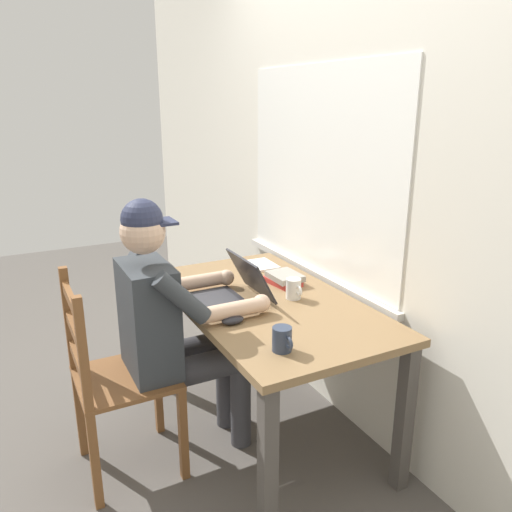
{
  "coord_description": "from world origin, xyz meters",
  "views": [
    {
      "loc": [
        1.97,
        -1.08,
        1.64
      ],
      "look_at": [
        -0.02,
        -0.05,
        0.95
      ],
      "focal_mm": 35.52,
      "sensor_mm": 36.0,
      "label": 1
    }
  ],
  "objects_px": {
    "desk": "(267,318)",
    "coffee_mug_dark": "(282,339)",
    "computer_mouse": "(233,320)",
    "seated_person": "(172,320)",
    "coffee_mug_white": "(294,289)",
    "wooden_chair": "(113,379)",
    "book_stack_main": "(284,279)",
    "laptop": "(232,291)"
  },
  "relations": [
    {
      "from": "wooden_chair",
      "to": "book_stack_main",
      "type": "bearing_deg",
      "value": 95.96
    },
    {
      "from": "book_stack_main",
      "to": "desk",
      "type": "bearing_deg",
      "value": -50.26
    },
    {
      "from": "computer_mouse",
      "to": "book_stack_main",
      "type": "distance_m",
      "value": 0.55
    },
    {
      "from": "desk",
      "to": "wooden_chair",
      "type": "xyz_separation_m",
      "value": [
        -0.06,
        -0.74,
        -0.16
      ]
    },
    {
      "from": "coffee_mug_white",
      "to": "laptop",
      "type": "bearing_deg",
      "value": -110.5
    },
    {
      "from": "desk",
      "to": "coffee_mug_dark",
      "type": "height_order",
      "value": "coffee_mug_dark"
    },
    {
      "from": "coffee_mug_dark",
      "to": "book_stack_main",
      "type": "height_order",
      "value": "coffee_mug_dark"
    },
    {
      "from": "seated_person",
      "to": "coffee_mug_dark",
      "type": "xyz_separation_m",
      "value": [
        0.54,
        0.26,
        0.08
      ]
    },
    {
      "from": "coffee_mug_white",
      "to": "book_stack_main",
      "type": "xyz_separation_m",
      "value": [
        -0.2,
        0.06,
        -0.02
      ]
    },
    {
      "from": "seated_person",
      "to": "coffee_mug_dark",
      "type": "height_order",
      "value": "seated_person"
    },
    {
      "from": "wooden_chair",
      "to": "computer_mouse",
      "type": "height_order",
      "value": "wooden_chair"
    },
    {
      "from": "desk",
      "to": "computer_mouse",
      "type": "height_order",
      "value": "computer_mouse"
    },
    {
      "from": "computer_mouse",
      "to": "coffee_mug_white",
      "type": "relative_size",
      "value": 0.91
    },
    {
      "from": "laptop",
      "to": "coffee_mug_white",
      "type": "relative_size",
      "value": 3.06
    },
    {
      "from": "coffee_mug_dark",
      "to": "laptop",
      "type": "bearing_deg",
      "value": 176.11
    },
    {
      "from": "coffee_mug_white",
      "to": "coffee_mug_dark",
      "type": "height_order",
      "value": "coffee_mug_white"
    },
    {
      "from": "laptop",
      "to": "coffee_mug_dark",
      "type": "xyz_separation_m",
      "value": [
        0.54,
        -0.04,
        -0.0
      ]
    },
    {
      "from": "seated_person",
      "to": "computer_mouse",
      "type": "relative_size",
      "value": 12.56
    },
    {
      "from": "wooden_chair",
      "to": "coffee_mug_white",
      "type": "xyz_separation_m",
      "value": [
        0.1,
        0.86,
        0.31
      ]
    },
    {
      "from": "computer_mouse",
      "to": "book_stack_main",
      "type": "height_order",
      "value": "book_stack_main"
    },
    {
      "from": "desk",
      "to": "computer_mouse",
      "type": "xyz_separation_m",
      "value": [
        0.17,
        -0.26,
        0.11
      ]
    },
    {
      "from": "wooden_chair",
      "to": "book_stack_main",
      "type": "xyz_separation_m",
      "value": [
        -0.1,
        0.92,
        0.29
      ]
    },
    {
      "from": "seated_person",
      "to": "computer_mouse",
      "type": "height_order",
      "value": "seated_person"
    },
    {
      "from": "seated_person",
      "to": "wooden_chair",
      "type": "height_order",
      "value": "seated_person"
    },
    {
      "from": "laptop",
      "to": "coffee_mug_white",
      "type": "distance_m",
      "value": 0.3
    },
    {
      "from": "coffee_mug_white",
      "to": "computer_mouse",
      "type": "bearing_deg",
      "value": -71.6
    },
    {
      "from": "coffee_mug_white",
      "to": "seated_person",
      "type": "bearing_deg",
      "value": -100.17
    },
    {
      "from": "desk",
      "to": "coffee_mug_white",
      "type": "xyz_separation_m",
      "value": [
        0.05,
        0.12,
        0.15
      ]
    },
    {
      "from": "desk",
      "to": "laptop",
      "type": "relative_size",
      "value": 3.98
    },
    {
      "from": "desk",
      "to": "wooden_chair",
      "type": "height_order",
      "value": "wooden_chair"
    },
    {
      "from": "seated_person",
      "to": "wooden_chair",
      "type": "relative_size",
      "value": 1.32
    },
    {
      "from": "laptop",
      "to": "computer_mouse",
      "type": "relative_size",
      "value": 3.37
    },
    {
      "from": "wooden_chair",
      "to": "seated_person",
      "type": "bearing_deg",
      "value": 90.0
    },
    {
      "from": "coffee_mug_white",
      "to": "coffee_mug_dark",
      "type": "distance_m",
      "value": 0.54
    },
    {
      "from": "seated_person",
      "to": "laptop",
      "type": "height_order",
      "value": "seated_person"
    },
    {
      "from": "desk",
      "to": "wooden_chair",
      "type": "bearing_deg",
      "value": -94.29
    },
    {
      "from": "computer_mouse",
      "to": "coffee_mug_white",
      "type": "height_order",
      "value": "coffee_mug_white"
    },
    {
      "from": "seated_person",
      "to": "book_stack_main",
      "type": "relative_size",
      "value": 5.91
    },
    {
      "from": "desk",
      "to": "book_stack_main",
      "type": "bearing_deg",
      "value": 129.74
    },
    {
      "from": "wooden_chair",
      "to": "laptop",
      "type": "relative_size",
      "value": 2.82
    },
    {
      "from": "seated_person",
      "to": "coffee_mug_white",
      "type": "height_order",
      "value": "seated_person"
    },
    {
      "from": "laptop",
      "to": "book_stack_main",
      "type": "xyz_separation_m",
      "value": [
        -0.09,
        0.34,
        -0.02
      ]
    }
  ]
}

